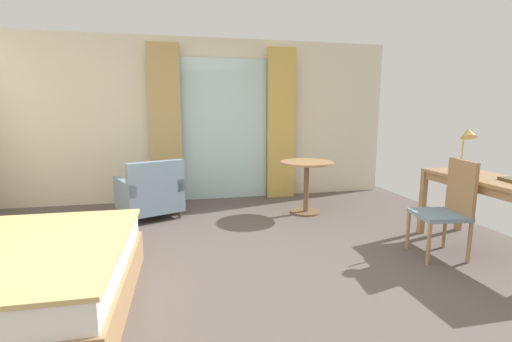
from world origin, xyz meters
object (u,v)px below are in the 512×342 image
(writing_desk, at_px, (495,188))
(armchair_by_window, at_px, (150,194))
(desk_lamp, at_px, (467,138))
(round_cafe_table, at_px, (307,175))
(desk_chair, at_px, (449,205))

(writing_desk, relative_size, armchair_by_window, 1.50)
(desk_lamp, bearing_deg, writing_desk, -80.17)
(armchair_by_window, relative_size, round_cafe_table, 1.32)
(desk_lamp, relative_size, armchair_by_window, 0.53)
(writing_desk, bearing_deg, armchair_by_window, 149.14)
(armchair_by_window, bearing_deg, round_cafe_table, -6.76)
(armchair_by_window, height_order, round_cafe_table, armchair_by_window)
(writing_desk, xyz_separation_m, desk_lamp, (-0.06, 0.34, 0.46))
(desk_lamp, bearing_deg, desk_chair, -145.53)
(writing_desk, bearing_deg, round_cafe_table, 125.71)
(desk_lamp, distance_m, round_cafe_table, 1.97)
(writing_desk, height_order, armchair_by_window, armchair_by_window)
(desk_lamp, distance_m, armchair_by_window, 3.81)
(round_cafe_table, bearing_deg, armchair_by_window, 173.24)
(armchair_by_window, distance_m, round_cafe_table, 2.13)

